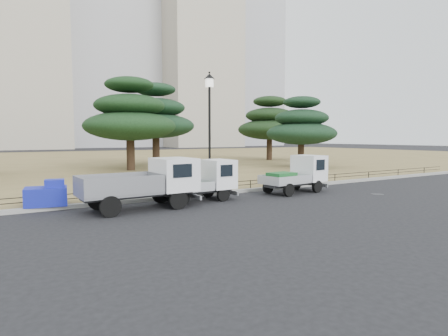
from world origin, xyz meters
TOP-DOWN VIEW (x-y plane):
  - ground at (0.00, 0.00)m, footprint 220.00×220.00m
  - lawn at (0.00, 30.60)m, footprint 120.00×56.00m
  - curb at (0.00, 2.60)m, footprint 120.00×0.25m
  - truck_large at (-3.98, 1.06)m, footprint 4.36×1.88m
  - truck_kei_front at (-1.33, 1.56)m, footprint 3.28×1.49m
  - truck_kei_rear at (3.75, 1.27)m, footprint 3.55×1.82m
  - street_lamp at (-0.24, 2.90)m, footprint 0.49×0.49m
  - pipe_fence at (0.00, 2.75)m, footprint 38.00×0.04m
  - tarp_pile at (-7.19, 2.89)m, footprint 1.59×1.26m
  - manhole at (6.50, -1.20)m, footprint 0.60×0.60m
  - pine_center_left at (0.05, 15.83)m, footprint 6.94×6.94m
  - pine_center_right at (3.67, 19.90)m, footprint 6.96×6.96m
  - pine_east_near at (13.26, 11.26)m, footprint 5.88×5.88m
  - pine_east_far at (17.26, 20.63)m, footprint 7.01×7.01m
  - tower_center_left at (-5.00, 85.00)m, footprint 22.00×20.00m
  - tower_center_right at (18.00, 95.00)m, footprint 26.00×24.00m
  - tower_east at (40.00, 82.00)m, footprint 20.00×18.00m
  - tower_far_east at (58.00, 90.00)m, footprint 24.00×20.00m
  - radio_tower at (72.00, 85.00)m, footprint 1.80×1.80m

SIDE VIEW (x-z plane):
  - ground at x=0.00m, z-range 0.00..0.00m
  - manhole at x=6.50m, z-range 0.00..0.01m
  - lawn at x=0.00m, z-range 0.00..0.15m
  - curb at x=0.00m, z-range 0.00..0.16m
  - pipe_fence at x=0.00m, z-range 0.24..0.64m
  - tarp_pile at x=-7.19m, z-range 0.05..1.02m
  - truck_kei_front at x=-1.33m, z-range 0.00..1.71m
  - truck_kei_rear at x=3.75m, z-range 0.00..1.78m
  - truck_large at x=-3.98m, z-range 0.10..1.98m
  - pine_east_near at x=13.26m, z-range 0.61..6.54m
  - street_lamp at x=-0.24m, z-range 1.11..6.55m
  - pine_east_far at x=17.26m, z-range 0.69..7.73m
  - pine_center_left at x=0.05m, z-range 0.70..7.75m
  - pine_center_right at x=3.67m, z-range 0.74..8.11m
  - tower_east at x=40.00m, z-range 0.00..48.00m
  - tower_center_left at x=-5.00m, z-range 0.00..55.00m
  - radio_tower at x=72.00m, z-range -1.46..61.54m
  - tower_far_east at x=58.00m, z-range 0.00..70.00m
  - tower_center_right at x=18.00m, z-range 0.00..80.00m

